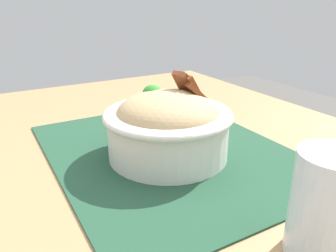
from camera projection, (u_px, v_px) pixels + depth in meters
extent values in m
cube|color=#99754C|center=(179.00, 168.00, 0.53)|extent=(1.12, 0.78, 0.03)
cylinder|color=olive|center=(183.00, 183.00, 1.23)|extent=(0.04, 0.04, 0.74)
cube|color=#1E422D|center=(170.00, 151.00, 0.55)|extent=(0.45, 0.36, 0.00)
cylinder|color=silver|center=(168.00, 134.00, 0.52)|extent=(0.19, 0.19, 0.07)
torus|color=silver|center=(168.00, 115.00, 0.51)|extent=(0.20, 0.20, 0.01)
ellipsoid|color=tan|center=(168.00, 114.00, 0.51)|extent=(0.19, 0.19, 0.07)
sphere|color=#2F832C|center=(153.00, 95.00, 0.53)|extent=(0.03, 0.03, 0.03)
cylinder|color=orange|center=(181.00, 105.00, 0.49)|extent=(0.02, 0.04, 0.01)
cube|color=brown|center=(198.00, 93.00, 0.52)|extent=(0.03, 0.04, 0.04)
cube|color=brown|center=(194.00, 90.00, 0.52)|extent=(0.02, 0.04, 0.05)
cube|color=brown|center=(190.00, 87.00, 0.53)|extent=(0.03, 0.05, 0.05)
cube|color=brown|center=(184.00, 86.00, 0.54)|extent=(0.04, 0.05, 0.05)
cube|color=silver|center=(162.00, 127.00, 0.65)|extent=(0.02, 0.07, 0.00)
cube|color=silver|center=(142.00, 130.00, 0.63)|extent=(0.01, 0.01, 0.00)
cube|color=silver|center=(132.00, 131.00, 0.63)|extent=(0.03, 0.03, 0.00)
cube|color=silver|center=(118.00, 131.00, 0.62)|extent=(0.01, 0.02, 0.00)
cube|color=silver|center=(119.00, 132.00, 0.62)|extent=(0.01, 0.02, 0.00)
cube|color=silver|center=(119.00, 134.00, 0.61)|extent=(0.01, 0.02, 0.00)
cube|color=silver|center=(120.00, 135.00, 0.61)|extent=(0.01, 0.02, 0.00)
cylinder|color=silver|center=(327.00, 206.00, 0.32)|extent=(0.07, 0.07, 0.11)
cylinder|color=silver|center=(322.00, 230.00, 0.33)|extent=(0.06, 0.06, 0.05)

